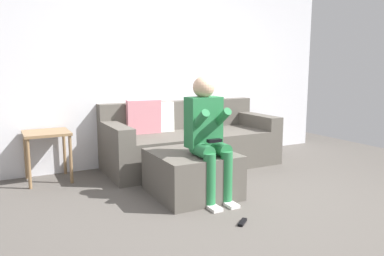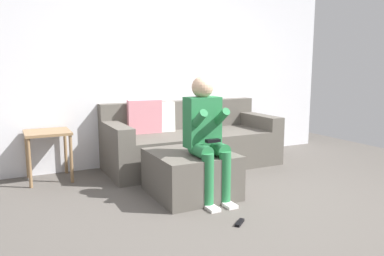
% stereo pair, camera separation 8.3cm
% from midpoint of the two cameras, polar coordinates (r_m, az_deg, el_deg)
% --- Properties ---
extents(ground_plane, '(7.03, 7.03, 0.00)m').
position_cam_midpoint_polar(ground_plane, '(3.49, 10.38, -12.92)').
color(ground_plane, '#544F49').
extents(wall_back, '(5.41, 0.10, 2.58)m').
position_cam_midpoint_polar(wall_back, '(5.24, -4.53, 9.01)').
color(wall_back, silver).
rests_on(wall_back, ground_plane).
extents(couch_sectional, '(2.25, 0.93, 0.89)m').
position_cam_midpoint_polar(couch_sectional, '(5.02, 0.19, -2.21)').
color(couch_sectional, '#59544C').
rests_on(couch_sectional, ground_plane).
extents(ottoman, '(0.78, 0.84, 0.44)m').
position_cam_midpoint_polar(ottoman, '(3.92, 0.41, -6.82)').
color(ottoman, '#59544C').
rests_on(ottoman, ground_plane).
extents(person_seated, '(0.34, 0.56, 1.21)m').
position_cam_midpoint_polar(person_seated, '(3.69, 2.81, -0.65)').
color(person_seated, '#26723F').
rests_on(person_seated, ground_plane).
extents(side_table, '(0.49, 0.48, 0.58)m').
position_cam_midpoint_polar(side_table, '(4.63, -20.36, -1.62)').
color(side_table, olive).
rests_on(side_table, ground_plane).
extents(remote_near_ottoman, '(0.14, 0.13, 0.02)m').
position_cam_midpoint_polar(remote_near_ottoman, '(3.31, 7.88, -13.88)').
color(remote_near_ottoman, black).
rests_on(remote_near_ottoman, ground_plane).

